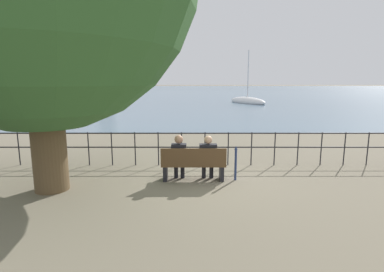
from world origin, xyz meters
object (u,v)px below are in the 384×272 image
Objects in this scene: harbor_lighthouse at (104,51)px; sailboat_2 at (37,103)px; closed_umbrella at (234,161)px; sailboat_0 at (246,101)px; sailboat_1 at (65,108)px; seated_person_left at (178,155)px; seated_person_right at (207,155)px; park_bench at (192,165)px.

sailboat_2 is at bearing -81.36° from harbor_lighthouse.
closed_umbrella is 0.03× the size of harbor_lighthouse.
harbor_lighthouse is (-34.89, 60.63, 12.36)m from sailboat_0.
sailboat_1 reaches higher than closed_umbrella.
sailboat_1 is 74.71m from harbor_lighthouse.
harbor_lighthouse is (-16.28, 71.87, 12.28)m from sailboat_1.
sailboat_2 reaches higher than sailboat_1.
sailboat_1 is (-12.65, 19.76, -0.18)m from closed_umbrella.
harbor_lighthouse is (-28.94, 91.63, 12.10)m from closed_umbrella.
harbor_lighthouse is at bearing 120.14° from sailboat_1.
seated_person_left is at bearing -126.74° from sailboat_0.
sailboat_2 reaches higher than closed_umbrella.
seated_person_left is at bearing 179.91° from seated_person_right.
sailboat_0 reaches higher than seated_person_right.
seated_person_right is 0.12× the size of sailboat_2.
harbor_lighthouse is (-9.71, 63.91, 12.32)m from sailboat_2.
park_bench is 0.17× the size of sailboat_1.
closed_umbrella is at bearing -2.70° from seated_person_right.
sailboat_2 is (-17.72, 27.69, -0.37)m from seated_person_left.
park_bench is 1.39× the size of seated_person_left.
sailboat_0 is at bearing 77.16° from park_bench.
park_bench is at bearing -168.89° from seated_person_right.
park_bench is at bearing -42.41° from sailboat_1.
seated_person_right is at bearing -46.34° from sailboat_2.
park_bench is 0.17× the size of sailboat_2.
park_bench is at bearing -11.29° from seated_person_left.
seated_person_left is 31.86m from sailboat_0.
seated_person_left is at bearing 178.64° from closed_umbrella.
closed_umbrella is 0.09× the size of sailboat_2.
seated_person_right is 0.16× the size of sailboat_0.
sailboat_2 is at bearing 164.23° from sailboat_0.
seated_person_left reaches higher than park_bench.
sailboat_1 is 0.97× the size of sailboat_2.
sailboat_1 is (-11.15, 19.73, -0.34)m from seated_person_left.
park_bench is 0.46m from seated_person_left.
park_bench is 22.92m from sailboat_1.
harbor_lighthouse is at bearing 108.55° from sailboat_2.
sailboat_2 is at bearing 122.63° from seated_person_left.
sailboat_0 is at bearing 17.34° from sailboat_2.
sailboat_0 reaches higher than closed_umbrella.
seated_person_left reaches higher than seated_person_right.
seated_person_right reaches higher than closed_umbrella.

